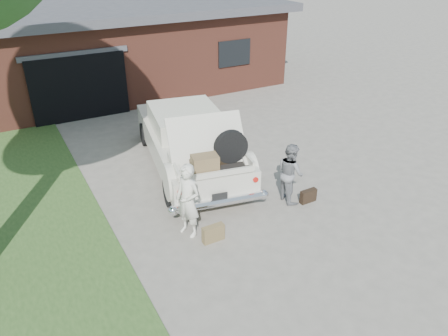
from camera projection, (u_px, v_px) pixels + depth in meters
ground at (237, 223)px, 9.65m from camera, size 90.00×90.00×0.00m
house at (119, 44)px, 18.17m from camera, size 12.80×7.80×3.30m
sedan at (190, 140)px, 11.64m from camera, size 3.01×5.67×2.04m
woman_left at (188, 201)px, 8.94m from camera, size 0.60×0.70×1.63m
woman_right at (290, 173)px, 10.19m from camera, size 0.60×0.75×1.45m
suitcase_left at (213, 233)px, 9.00m from camera, size 0.48×0.16×0.37m
suitcase_right at (308, 196)px, 10.34m from camera, size 0.42×0.14×0.32m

